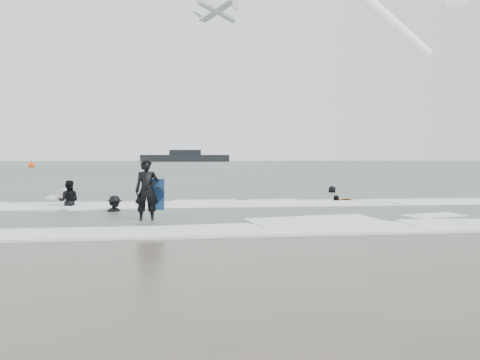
{
  "coord_description": "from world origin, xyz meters",
  "views": [
    {
      "loc": [
        -1.86,
        -12.99,
        2.05
      ],
      "look_at": [
        0.0,
        5.0,
        1.1
      ],
      "focal_mm": 35.0,
      "sensor_mm": 36.0,
      "label": 1
    }
  ],
  "objects": [
    {
      "name": "buoy",
      "position": [
        -28.4,
        67.89,
        0.42
      ],
      "size": [
        1.0,
        1.0,
        1.65
      ],
      "color": "#F4470A",
      "rests_on": "ground"
    },
    {
      "name": "surfer_right_near",
      "position": [
        4.3,
        6.4,
        0.0
      ],
      "size": [
        0.83,
        0.92,
        1.51
      ],
      "primitive_type": "imported",
      "rotation": [
        0.0,
        0.0,
        -2.24
      ],
      "color": "black",
      "rests_on": "ground"
    },
    {
      "name": "bodyboards",
      "position": [
        -1.72,
        4.77,
        0.5
      ],
      "size": [
        12.83,
        5.75,
        1.25
      ],
      "color": "#10274C",
      "rests_on": "ground"
    },
    {
      "name": "sea",
      "position": [
        0.0,
        80.0,
        0.06
      ],
      "size": [
        320.0,
        320.0,
        0.0
      ],
      "primitive_type": "plane",
      "color": "#47544C",
      "rests_on": "ground"
    },
    {
      "name": "surfer_centre",
      "position": [
        -3.23,
        1.43,
        0.0
      ],
      "size": [
        0.75,
        0.52,
        1.97
      ],
      "primitive_type": "imported",
      "rotation": [
        0.0,
        0.0,
        0.06
      ],
      "color": "black",
      "rests_on": "ground"
    },
    {
      "name": "surfer_right_far",
      "position": [
        5.71,
        11.6,
        0.0
      ],
      "size": [
        0.88,
        0.89,
        1.55
      ],
      "primitive_type": "imported",
      "rotation": [
        0.0,
        0.0,
        -2.32
      ],
      "color": "black",
      "rests_on": "ground"
    },
    {
      "name": "surfer_wading",
      "position": [
        -6.67,
        5.83,
        0.0
      ],
      "size": [
        0.83,
        0.67,
        1.63
      ],
      "primitive_type": "imported",
      "rotation": [
        0.0,
        0.0,
        3.2
      ],
      "color": "black",
      "rests_on": "ground"
    },
    {
      "name": "surf_foam",
      "position": [
        0.0,
        3.7,
        0.04
      ],
      "size": [
        30.03,
        9.06,
        0.09
      ],
      "color": "white",
      "rests_on": "ground"
    },
    {
      "name": "airshow_jet",
      "position": [
        15.66,
        38.74,
        19.09
      ],
      "size": [
        33.19,
        31.12,
        7.31
      ],
      "color": "silver",
      "rests_on": "ground"
    },
    {
      "name": "ground",
      "position": [
        0.0,
        0.0,
        0.0
      ],
      "size": [
        320.0,
        320.0,
        0.0
      ],
      "primitive_type": "plane",
      "color": "brown",
      "rests_on": "ground"
    },
    {
      "name": "vessel_horizon",
      "position": [
        -3.96,
        140.01,
        1.44
      ],
      "size": [
        28.43,
        5.08,
        3.86
      ],
      "color": "black",
      "rests_on": "ground"
    },
    {
      "name": "surfer_breaker",
      "position": [
        -4.6,
        3.88,
        0.0
      ],
      "size": [
        1.1,
        0.95,
        1.48
      ],
      "primitive_type": "imported",
      "rotation": [
        0.0,
        0.0,
        0.51
      ],
      "color": "black",
      "rests_on": "ground"
    }
  ]
}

